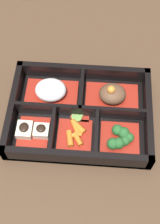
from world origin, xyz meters
The scene contains 9 objects.
ground_plane centered at (0.00, 0.00, 0.00)m, with size 3.00×3.00×0.00m, color #4C3523.
bento_base centered at (0.00, 0.00, 0.00)m, with size 0.33×0.24×0.01m.
bento_rim centered at (0.00, 0.00, 0.02)m, with size 0.33×0.24×0.05m.
bowl_rice centered at (-0.07, 0.05, 0.03)m, with size 0.13×0.09×0.04m.
bowl_stew centered at (0.07, 0.05, 0.03)m, with size 0.13×0.09×0.05m.
bowl_tofu centered at (-0.10, -0.05, 0.02)m, with size 0.07×0.08×0.03m.
bowl_carrots centered at (-0.01, -0.05, 0.02)m, with size 0.08×0.08×0.02m.
bowl_greens centered at (0.09, -0.06, 0.02)m, with size 0.09×0.08×0.03m.
bowl_pickles centered at (0.00, -0.01, 0.01)m, with size 0.04×0.04×0.01m.
Camera 1 is at (0.03, -0.36, 0.65)m, focal length 50.00 mm.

